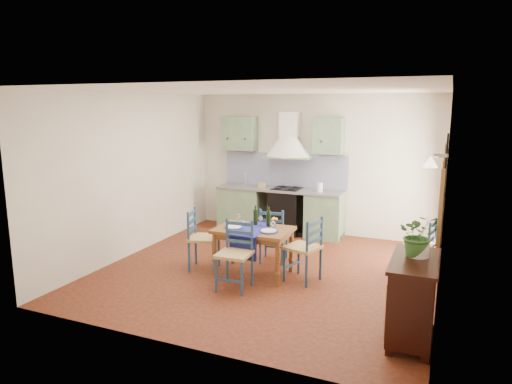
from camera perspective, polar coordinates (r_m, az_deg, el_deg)
floor at (r=7.32m, az=1.41°, el=-9.82°), size 5.00×5.00×0.00m
back_wall at (r=9.29m, az=3.96°, el=1.30°), size 5.00×0.96×2.80m
right_wall at (r=6.77m, az=22.43°, el=-0.59°), size 0.26×5.00×2.80m
left_wall at (r=8.20m, az=-15.03°, el=2.16°), size 0.04×5.00×2.80m
ceiling at (r=6.86m, az=1.52°, el=12.69°), size 5.00×5.00×0.01m
dining_table at (r=6.99m, az=-0.30°, el=-5.25°), size 1.15×0.86×1.05m
chair_near at (r=6.51m, az=-2.62°, el=-7.77°), size 0.48×0.48×0.98m
chair_far at (r=7.59m, az=2.20°, el=-5.27°), size 0.49×0.49×0.92m
chair_left at (r=7.31m, az=-6.78°, el=-5.79°), size 0.55×0.55×0.97m
chair_right at (r=6.80m, az=6.11°, el=-7.03°), size 0.56×0.56×0.97m
chair_spare at (r=7.49m, az=19.98°, el=-6.33°), size 0.49×0.49×0.88m
sideboard at (r=5.43m, az=18.96°, el=-12.19°), size 0.50×1.05×0.94m
potted_plant at (r=5.33m, az=19.68°, el=-5.07°), size 0.51×0.47×0.49m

